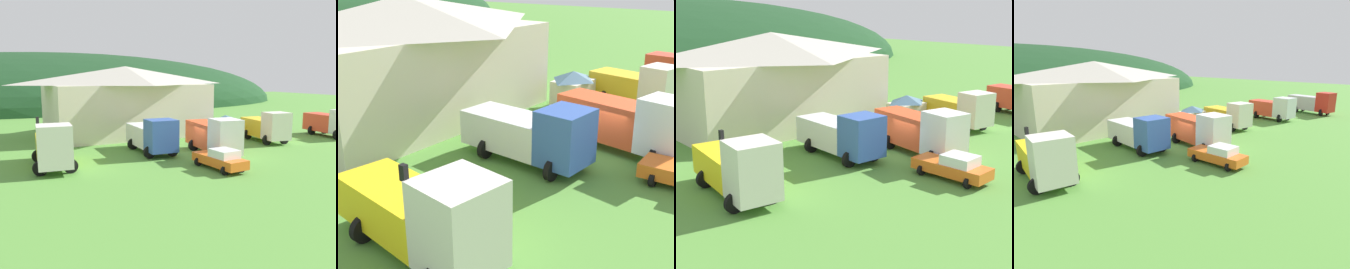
{
  "view_description": "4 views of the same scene",
  "coord_description": "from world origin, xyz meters",
  "views": [
    {
      "loc": [
        -17.81,
        -28.99,
        7.29
      ],
      "look_at": [
        -2.89,
        0.75,
        1.97
      ],
      "focal_mm": 39.76,
      "sensor_mm": 36.0,
      "label": 1
    },
    {
      "loc": [
        -22.29,
        -10.31,
        9.86
      ],
      "look_at": [
        -4.15,
        3.89,
        1.48
      ],
      "focal_mm": 48.24,
      "sensor_mm": 36.0,
      "label": 2
    },
    {
      "loc": [
        -25.12,
        -22.47,
        10.37
      ],
      "look_at": [
        -3.35,
        2.76,
        1.57
      ],
      "focal_mm": 51.06,
      "sensor_mm": 36.0,
      "label": 3
    },
    {
      "loc": [
        -19.5,
        -20.3,
        8.33
      ],
      "look_at": [
        0.55,
        1.02,
        1.03
      ],
      "focal_mm": 31.38,
      "sensor_mm": 36.0,
      "label": 4
    }
  ],
  "objects": [
    {
      "name": "ground_plane",
      "position": [
        0.0,
        0.0,
        0.0
      ],
      "size": [
        200.0,
        200.0,
        0.0
      ],
      "primitive_type": "plane",
      "color": "#518C38"
    },
    {
      "name": "depot_building",
      "position": [
        -1.87,
        14.42,
        4.31
      ],
      "size": [
        19.8,
        12.33,
        8.37
      ],
      "color": "beige",
      "rests_on": "ground"
    },
    {
      "name": "play_shed_cream",
      "position": [
        7.43,
        6.44,
        1.4
      ],
      "size": [
        3.23,
        2.49,
        2.71
      ],
      "color": "beige",
      "rests_on": "ground"
    },
    {
      "name": "flatbed_truck_yellow",
      "position": [
        -13.05,
        0.55,
        1.78
      ],
      "size": [
        3.73,
        7.64,
        3.72
      ],
      "rotation": [
        0.0,
        0.0,
        -1.68
      ],
      "color": "silver",
      "rests_on": "ground"
    },
    {
      "name": "box_truck_blue",
      "position": [
        -3.64,
        2.55,
        1.71
      ],
      "size": [
        3.52,
        7.46,
        3.42
      ],
      "rotation": [
        0.0,
        0.0,
        -1.61
      ],
      "color": "#3356AD",
      "rests_on": "ground"
    },
    {
      "name": "heavy_rig_white",
      "position": [
        1.03,
        -0.8,
        1.84
      ],
      "size": [
        3.69,
        8.06,
        3.59
      ],
      "rotation": [
        0.0,
        0.0,
        -1.71
      ],
      "color": "white",
      "rests_on": "ground"
    },
    {
      "name": "heavy_rig_striped",
      "position": [
        10.1,
        2.37,
        1.71
      ],
      "size": [
        3.78,
        6.8,
        3.43
      ],
      "rotation": [
        0.0,
        0.0,
        -1.72
      ],
      "color": "silver",
      "rests_on": "ground"
    },
    {
      "name": "traffic_light_west",
      "position": [
        -14.17,
        0.11,
        2.58
      ],
      "size": [
        0.2,
        0.32,
        4.21
      ],
      "color": "#4C4C51",
      "rests_on": "ground"
    },
    {
      "name": "traffic_cone_near_pickup",
      "position": [
        2.61,
        3.0,
        0.0
      ],
      "size": [
        0.36,
        0.36,
        0.58
      ],
      "primitive_type": "cone",
      "color": "orange",
      "rests_on": "ground"
    }
  ]
}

